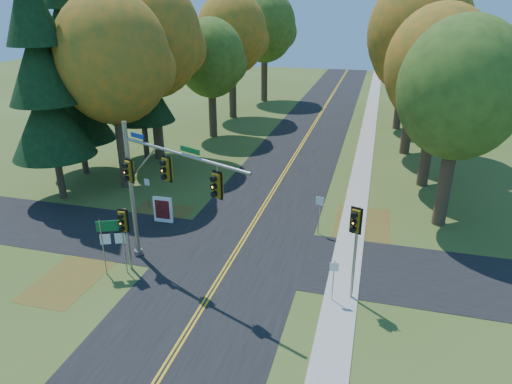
% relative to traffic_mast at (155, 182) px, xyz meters
% --- Properties ---
extents(ground, '(160.00, 160.00, 0.00)m').
position_rel_traffic_mast_xyz_m(ground, '(3.31, 0.82, -4.95)').
color(ground, '#3B4F1C').
rests_on(ground, ground).
extents(road_main, '(8.00, 160.00, 0.02)m').
position_rel_traffic_mast_xyz_m(road_main, '(3.31, 0.82, -4.94)').
color(road_main, black).
rests_on(road_main, ground).
extents(road_cross, '(60.00, 6.00, 0.02)m').
position_rel_traffic_mast_xyz_m(road_cross, '(3.31, 2.82, -4.94)').
color(road_cross, black).
rests_on(road_cross, ground).
extents(centerline_left, '(0.10, 160.00, 0.01)m').
position_rel_traffic_mast_xyz_m(centerline_left, '(3.21, 0.82, -4.92)').
color(centerline_left, gold).
rests_on(centerline_left, road_main).
extents(centerline_right, '(0.10, 160.00, 0.01)m').
position_rel_traffic_mast_xyz_m(centerline_right, '(3.41, 0.82, -4.92)').
color(centerline_right, gold).
rests_on(centerline_right, road_main).
extents(sidewalk_east, '(1.60, 160.00, 0.06)m').
position_rel_traffic_mast_xyz_m(sidewalk_east, '(9.51, 0.82, -4.92)').
color(sidewalk_east, '#9E998E').
rests_on(sidewalk_east, ground).
extents(leaf_patch_w_near, '(4.00, 6.00, 0.00)m').
position_rel_traffic_mast_xyz_m(leaf_patch_w_near, '(-3.19, 4.82, -4.94)').
color(leaf_patch_w_near, brown).
rests_on(leaf_patch_w_near, ground).
extents(leaf_patch_e, '(3.50, 8.00, 0.00)m').
position_rel_traffic_mast_xyz_m(leaf_patch_e, '(10.11, 6.82, -4.94)').
color(leaf_patch_e, brown).
rests_on(leaf_patch_e, ground).
extents(leaf_patch_w_far, '(3.00, 5.00, 0.00)m').
position_rel_traffic_mast_xyz_m(leaf_patch_w_far, '(-4.19, -2.18, -4.94)').
color(leaf_patch_w_far, brown).
rests_on(leaf_patch_w_far, ground).
extents(tree_w_a, '(8.00, 8.00, 14.15)m').
position_rel_traffic_mast_xyz_m(tree_w_a, '(-7.82, 10.21, 4.54)').
color(tree_w_a, '#38281C').
rests_on(tree_w_a, ground).
extents(tree_e_a, '(7.20, 7.20, 12.73)m').
position_rel_traffic_mast_xyz_m(tree_e_a, '(14.87, 9.60, 3.59)').
color(tree_e_a, '#38281C').
rests_on(tree_e_a, ground).
extents(tree_w_b, '(8.60, 8.60, 15.38)m').
position_rel_traffic_mast_xyz_m(tree_w_b, '(-8.41, 17.11, 5.42)').
color(tree_w_b, '#38281C').
rests_on(tree_w_b, ground).
extents(tree_e_b, '(7.60, 7.60, 13.33)m').
position_rel_traffic_mast_xyz_m(tree_e_b, '(14.28, 16.40, 3.95)').
color(tree_e_b, '#38281C').
rests_on(tree_e_b, ground).
extents(tree_w_c, '(6.80, 6.80, 11.91)m').
position_rel_traffic_mast_xyz_m(tree_w_c, '(-6.23, 25.29, 3.00)').
color(tree_w_c, '#38281C').
rests_on(tree_w_c, ground).
extents(tree_e_c, '(8.80, 8.80, 15.79)m').
position_rel_traffic_mast_xyz_m(tree_e_c, '(13.19, 24.51, 5.71)').
color(tree_e_c, '#38281C').
rests_on(tree_e_c, ground).
extents(tree_w_d, '(8.20, 8.20, 14.56)m').
position_rel_traffic_mast_xyz_m(tree_w_d, '(-6.82, 34.01, 4.83)').
color(tree_w_d, '#38281C').
rests_on(tree_w_d, ground).
extents(tree_e_d, '(7.00, 7.00, 12.32)m').
position_rel_traffic_mast_xyz_m(tree_e_d, '(12.57, 33.70, 3.29)').
color(tree_e_d, '#38281C').
rests_on(tree_e_d, ground).
extents(tree_w_e, '(8.40, 8.40, 14.97)m').
position_rel_traffic_mast_xyz_m(tree_w_e, '(-5.62, 44.91, 5.13)').
color(tree_w_e, '#38281C').
rests_on(tree_w_e, ground).
extents(tree_e_e, '(7.80, 7.80, 13.74)m').
position_rel_traffic_mast_xyz_m(tree_e_e, '(13.78, 44.40, 4.25)').
color(tree_e_e, '#38281C').
rests_on(tree_e_e, ground).
extents(pine_a, '(5.60, 5.60, 19.48)m').
position_rel_traffic_mast_xyz_m(pine_a, '(-11.19, 6.82, 4.24)').
color(pine_a, '#38281C').
rests_on(pine_a, ground).
extents(pine_b, '(5.60, 5.60, 17.31)m').
position_rel_traffic_mast_xyz_m(pine_b, '(-12.69, 11.82, 3.21)').
color(pine_b, '#38281C').
rests_on(pine_b, ground).
extents(pine_c, '(5.60, 5.60, 20.56)m').
position_rel_traffic_mast_xyz_m(pine_c, '(-9.69, 16.82, 4.75)').
color(pine_c, '#38281C').
rests_on(pine_c, ground).
extents(traffic_mast, '(7.81, 3.64, 7.69)m').
position_rel_traffic_mast_xyz_m(traffic_mast, '(0.00, 0.00, 0.00)').
color(traffic_mast, gray).
rests_on(traffic_mast, ground).
extents(east_signal_pole, '(0.54, 0.65, 4.90)m').
position_rel_traffic_mast_xyz_m(east_signal_pole, '(9.90, -0.27, -1.23)').
color(east_signal_pole, gray).
rests_on(east_signal_pole, ground).
extents(ped_signal_pole, '(0.57, 0.66, 3.63)m').
position_rel_traffic_mast_xyz_m(ped_signal_pole, '(-1.56, -0.73, -2.25)').
color(ped_signal_pole, gray).
rests_on(ped_signal_pole, ground).
extents(route_sign_cluster, '(1.37, 0.62, 3.15)m').
position_rel_traffic_mast_xyz_m(route_sign_cluster, '(-2.09, -1.09, -2.72)').
color(route_sign_cluster, gray).
rests_on(route_sign_cluster, ground).
extents(info_kiosk, '(1.26, 0.21, 1.74)m').
position_rel_traffic_mast_xyz_m(info_kiosk, '(-2.37, 5.10, -4.08)').
color(info_kiosk, white).
rests_on(info_kiosk, ground).
extents(reg_sign_e_north, '(0.48, 0.13, 2.52)m').
position_rel_traffic_mast_xyz_m(reg_sign_e_north, '(7.50, 6.13, -3.22)').
color(reg_sign_e_north, gray).
rests_on(reg_sign_e_north, ground).
extents(reg_sign_e_south, '(0.42, 0.09, 2.19)m').
position_rel_traffic_mast_xyz_m(reg_sign_e_south, '(9.11, -0.56, -3.45)').
color(reg_sign_e_south, gray).
rests_on(reg_sign_e_south, ground).
extents(reg_sign_w, '(0.42, 0.14, 2.22)m').
position_rel_traffic_mast_xyz_m(reg_sign_w, '(-4.30, 6.81, -3.42)').
color(reg_sign_w, gray).
rests_on(reg_sign_w, ground).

